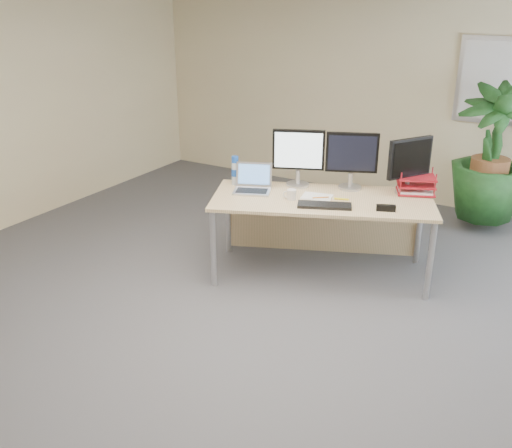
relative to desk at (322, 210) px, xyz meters
The scene contains 16 objects.
floor 1.75m from the desk, 88.76° to the right, with size 8.00×8.00×0.00m, color #4A4A50.
back_wall 2.48m from the desk, 89.13° to the left, with size 7.00×0.04×2.70m, color beige.
desk is the anchor object (origin of this frame).
floor_plant 2.14m from the desk, 57.28° to the left, with size 0.84×0.84×1.50m, color #163C16.
monitor_left 0.57m from the desk, 162.11° to the left, with size 0.46×0.23×0.54m.
monitor_right 0.56m from the desk, 60.75° to the left, with size 0.46×0.22×0.53m.
monitor_dark 0.89m from the desk, 31.81° to the left, with size 0.28×0.41×0.52m.
laptop 0.69m from the desk, 159.43° to the right, with size 0.42×0.40×0.24m.
keyboard 0.37m from the desk, 63.45° to the right, with size 0.46×0.15×0.03m, color black.
coffee_mug 0.39m from the desk, 124.01° to the right, with size 0.12×0.08×0.09m.
spiral_notebook 0.20m from the desk, 94.20° to the right, with size 0.26×0.20×0.01m, color silver.
orange_pen 0.23m from the desk, 73.17° to the right, with size 0.01×0.01×0.15m, color #CA6C16.
yellow_highlighter 0.27m from the desk, 15.83° to the right, with size 0.02×0.02×0.13m, color yellow.
water_bottle 0.90m from the desk, 168.95° to the right, with size 0.07×0.07×0.28m.
letter_tray 0.88m from the desk, 31.47° to the left, with size 0.40×0.36×0.16m.
stapler 0.67m from the desk, 11.35° to the right, with size 0.16×0.04×0.05m, color black.
Camera 1 is at (1.92, -2.91, 2.48)m, focal length 40.00 mm.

